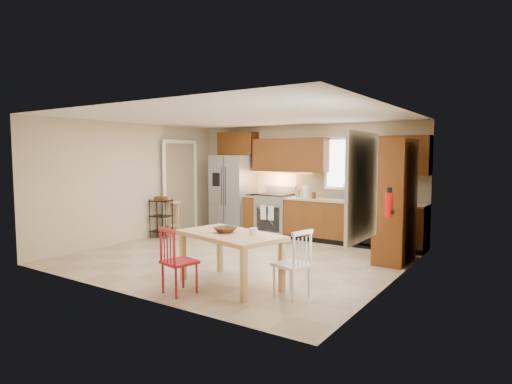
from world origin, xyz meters
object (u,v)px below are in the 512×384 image
at_px(soap_bottle, 360,197).
at_px(range_stove, 275,215).
at_px(utility_cart, 161,218).
at_px(dining_table, 230,260).
at_px(chair_red, 179,261).
at_px(pantry, 395,201).
at_px(table_jar, 253,233).
at_px(table_bowl, 225,233).
at_px(bar_stool, 173,218).
at_px(refrigerator, 233,193).
at_px(chair_white, 292,263).
at_px(fire_extinguisher, 389,205).

bearing_deg(soap_bottle, range_stove, 177.60).
height_order(soap_bottle, utility_cart, soap_bottle).
bearing_deg(utility_cart, soap_bottle, 6.46).
distance_m(dining_table, chair_red, 0.74).
distance_m(soap_bottle, pantry, 1.31).
bearing_deg(table_jar, range_stove, 116.75).
bearing_deg(soap_bottle, dining_table, -99.44).
xyz_separation_m(table_bowl, bar_stool, (-3.30, 2.31, -0.35)).
relative_size(table_jar, bar_stool, 0.16).
height_order(soap_bottle, table_bowl, soap_bottle).
relative_size(refrigerator, range_stove, 1.98).
bearing_deg(chair_white, table_jar, 99.09).
bearing_deg(refrigerator, pantry, -12.62).
relative_size(fire_extinguisher, bar_stool, 0.46).
bearing_deg(table_bowl, refrigerator, 125.16).
height_order(fire_extinguisher, table_bowl, fire_extinguisher).
distance_m(pantry, fire_extinguisher, 1.07).
bearing_deg(pantry, refrigerator, 167.38).
bearing_deg(bar_stool, soap_bottle, 16.23).
height_order(refrigerator, table_jar, refrigerator).
relative_size(pantry, chair_red, 2.38).
bearing_deg(dining_table, utility_cart, 163.23).
bearing_deg(soap_bottle, chair_white, -84.02).
distance_m(range_stove, table_jar, 3.95).
relative_size(dining_table, chair_red, 1.70).
bearing_deg(table_jar, pantry, 64.48).
bearing_deg(utility_cart, table_jar, -41.62).
distance_m(pantry, bar_stool, 4.98).
bearing_deg(fire_extinguisher, table_jar, -133.57).
height_order(table_bowl, table_jar, table_jar).
height_order(range_stove, chair_red, range_stove).
bearing_deg(bar_stool, chair_white, -28.21).
xyz_separation_m(pantry, chair_red, (-1.89, -3.27, -0.61)).
xyz_separation_m(range_stove, dining_table, (1.44, -3.61, -0.09)).
relative_size(refrigerator, dining_table, 1.21).
height_order(refrigerator, chair_white, refrigerator).
relative_size(table_jar, utility_cart, 0.14).
bearing_deg(utility_cart, dining_table, -44.99).
xyz_separation_m(refrigerator, soap_bottle, (3.18, -0.02, 0.09)).
xyz_separation_m(range_stove, utility_cart, (-1.95, -1.66, -0.03)).
bearing_deg(dining_table, bar_stool, 158.84).
relative_size(dining_table, chair_white, 1.70).
distance_m(dining_table, utility_cart, 3.92).
relative_size(soap_bottle, table_bowl, 0.63).
distance_m(refrigerator, table_jar, 4.53).
bearing_deg(refrigerator, soap_bottle, -0.45).
height_order(dining_table, bar_stool, bar_stool).
distance_m(chair_red, bar_stool, 4.25).
distance_m(table_bowl, bar_stool, 4.05).
bearing_deg(chair_red, dining_table, 74.81).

